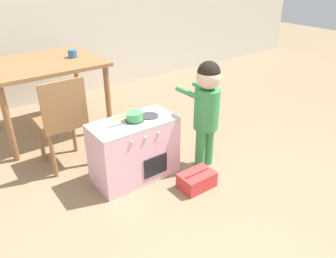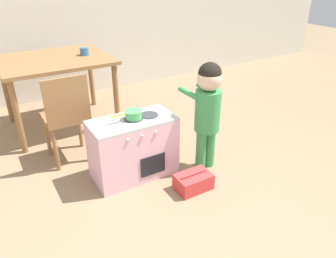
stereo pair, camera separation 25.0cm
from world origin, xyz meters
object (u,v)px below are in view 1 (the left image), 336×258
toy_basket (197,180)px  dining_table (43,71)px  dining_chair_near (62,121)px  play_kitchen (134,150)px  cup_on_table (73,54)px  toy_pot (134,116)px  child_figure (207,102)px

toy_basket → dining_table: 1.88m
dining_table → dining_chair_near: size_ratio=1.32×
play_kitchen → dining_chair_near: bearing=128.8°
dining_chair_near → cup_on_table: (0.44, 0.74, 0.35)m
toy_pot → dining_table: size_ratio=0.24×
toy_basket → child_figure: bearing=38.7°
toy_basket → cup_on_table: 1.82m
play_kitchen → toy_basket: (0.31, -0.43, -0.19)m
child_figure → toy_pot: bearing=159.8°
child_figure → dining_table: bearing=119.8°
toy_pot → child_figure: bearing=-20.2°
child_figure → toy_basket: (-0.27, -0.22, -0.54)m
dining_chair_near → cup_on_table: size_ratio=9.01×
play_kitchen → toy_basket: play_kitchen is taller
play_kitchen → child_figure: (0.58, -0.21, 0.35)m
toy_pot → dining_table: 1.30m
toy_basket → dining_chair_near: dining_chair_near is taller
toy_basket → toy_pot: bearing=125.3°
dining_chair_near → dining_table: bearing=80.4°
toy_basket → dining_table: size_ratio=0.26×
toy_pot → dining_chair_near: bearing=129.8°
toy_pot → dining_chair_near: (-0.40, 0.49, -0.12)m
play_kitchen → cup_on_table: 1.34m
toy_basket → cup_on_table: cup_on_table is taller
play_kitchen → dining_chair_near: dining_chair_near is taller
dining_chair_near → play_kitchen: bearing=-51.2°
toy_basket → dining_table: (-0.57, 1.69, 0.59)m
toy_basket → dining_table: bearing=108.8°
play_kitchen → child_figure: 0.71m
play_kitchen → dining_table: dining_table is taller
dining_chair_near → toy_basket: bearing=-52.3°
toy_pot → dining_chair_near: size_ratio=0.32×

